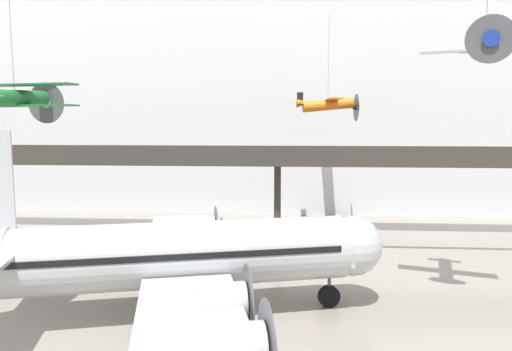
{
  "coord_description": "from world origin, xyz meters",
  "views": [
    {
      "loc": [
        1.08,
        -20.31,
        10.79
      ],
      "look_at": [
        -1.04,
        9.46,
        7.42
      ],
      "focal_mm": 32.0,
      "sensor_mm": 36.0,
      "label": 1
    }
  ],
  "objects": [
    {
      "name": "suspended_plane_green_biplane",
      "position": [
        -17.59,
        9.96,
        12.57
      ],
      "size": [
        8.69,
        7.14,
        10.75
      ],
      "rotation": [
        0.0,
        0.0,
        1.42
      ],
      "color": "#1E6B33"
    },
    {
      "name": "airliner_silver_main",
      "position": [
        -5.32,
        3.62,
        3.62
      ],
      "size": [
        24.72,
        28.65,
        10.51
      ],
      "rotation": [
        0.0,
        0.0,
        0.25
      ],
      "color": "#B7BABF",
      "rests_on": "ground"
    },
    {
      "name": "hangar_back_wall",
      "position": [
        0.0,
        34.93,
        12.99
      ],
      "size": [
        140.0,
        3.0,
        25.97
      ],
      "color": "silver",
      "rests_on": "ground"
    },
    {
      "name": "mezzanine_walkway",
      "position": [
        0.0,
        24.49,
        7.13
      ],
      "size": [
        110.0,
        3.2,
        8.75
      ],
      "color": "#38332D",
      "rests_on": "ground"
    },
    {
      "name": "suspended_plane_orange_highwing",
      "position": [
        5.0,
        26.49,
        12.76
      ],
      "size": [
        6.35,
        7.77,
        10.53
      ],
      "rotation": [
        0.0,
        0.0,
        0.06
      ],
      "color": "orange"
    },
    {
      "name": "suspended_plane_white_twin",
      "position": [
        11.87,
        6.29,
        15.12
      ],
      "size": [
        6.81,
        5.74,
        7.9
      ],
      "rotation": [
        0.0,
        0.0,
        4.42
      ],
      "color": "silver"
    }
  ]
}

